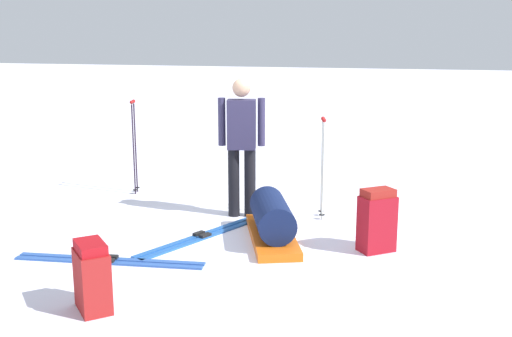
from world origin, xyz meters
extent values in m
plane|color=white|center=(0.00, 0.00, 0.00)|extent=(80.00, 80.00, 0.00)
cylinder|color=black|center=(0.34, 0.40, 0.42)|extent=(0.14, 0.14, 0.85)
cylinder|color=black|center=(0.40, 0.21, 0.42)|extent=(0.14, 0.14, 0.85)
cube|color=#302C4C|center=(0.37, 0.30, 1.15)|extent=(0.30, 0.39, 0.60)
cylinder|color=#302C4C|center=(0.31, 0.54, 1.18)|extent=(0.09, 0.09, 0.58)
cylinder|color=#302C4C|center=(0.43, 0.07, 1.18)|extent=(0.09, 0.09, 0.58)
sphere|color=tan|center=(0.37, 0.30, 1.59)|extent=(0.22, 0.22, 0.22)
cube|color=#2A53A5|center=(-1.49, 1.04, 0.01)|extent=(0.39, 1.90, 0.02)
cube|color=black|center=(-1.49, 1.04, 0.04)|extent=(0.09, 0.15, 0.03)
cube|color=#2A53A5|center=(-1.58, 1.02, 0.01)|extent=(0.39, 1.90, 0.02)
cube|color=black|center=(-1.58, 1.02, 0.04)|extent=(0.09, 0.15, 0.03)
cube|color=#1F54A4|center=(-0.54, 0.50, 0.01)|extent=(1.74, 0.76, 0.02)
cube|color=black|center=(-0.54, 0.50, 0.04)|extent=(0.15, 0.11, 0.03)
cube|color=#1F54A4|center=(-0.58, 0.40, 0.01)|extent=(1.74, 0.76, 0.02)
cube|color=black|center=(-0.58, 0.40, 0.04)|extent=(0.15, 0.11, 0.03)
cube|color=maroon|center=(-0.39, -1.44, 0.29)|extent=(0.41, 0.42, 0.58)
cube|color=maroon|center=(-0.39, -1.44, 0.62)|extent=(0.37, 0.38, 0.08)
cube|color=maroon|center=(-2.51, 0.57, 0.25)|extent=(0.42, 0.43, 0.50)
cube|color=#A71117|center=(-2.51, 0.57, 0.54)|extent=(0.38, 0.38, 0.08)
cylinder|color=black|center=(0.92, 2.11, 0.64)|extent=(0.02, 0.02, 1.28)
sphere|color=#A51919|center=(0.92, 2.11, 1.31)|extent=(0.05, 0.05, 0.05)
cylinder|color=black|center=(0.92, 2.11, 0.06)|extent=(0.07, 0.07, 0.01)
cylinder|color=black|center=(1.04, 2.15, 0.64)|extent=(0.02, 0.02, 1.28)
sphere|color=#A51919|center=(1.04, 2.15, 1.31)|extent=(0.05, 0.05, 0.05)
cylinder|color=black|center=(1.04, 2.15, 0.06)|extent=(0.07, 0.07, 0.01)
cylinder|color=#B6BFB7|center=(0.52, -0.68, 0.60)|extent=(0.02, 0.02, 1.19)
sphere|color=#A51919|center=(0.52, -0.68, 1.22)|extent=(0.05, 0.05, 0.05)
cylinder|color=black|center=(0.52, -0.68, 0.06)|extent=(0.07, 0.07, 0.01)
cylinder|color=#B6BFB7|center=(0.68, -0.63, 0.60)|extent=(0.02, 0.02, 1.19)
sphere|color=#A51919|center=(0.68, -0.63, 1.22)|extent=(0.05, 0.05, 0.05)
cylinder|color=black|center=(0.68, -0.63, 0.06)|extent=(0.07, 0.07, 0.01)
cube|color=orange|center=(-0.40, -0.31, 0.04)|extent=(1.46, 0.97, 0.09)
cylinder|color=#101C43|center=(-0.40, -0.31, 0.29)|extent=(1.06, 0.76, 0.40)
camera|label=1|loc=(-6.40, -2.08, 2.15)|focal=41.98mm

